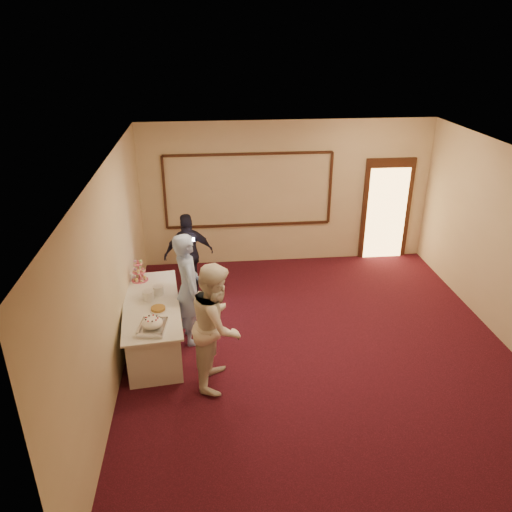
{
  "coord_description": "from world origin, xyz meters",
  "views": [
    {
      "loc": [
        -1.65,
        -6.31,
        4.61
      ],
      "look_at": [
        -0.88,
        1.23,
        1.15
      ],
      "focal_mm": 35.0,
      "sensor_mm": 36.0,
      "label": 1
    }
  ],
  "objects_px": {
    "tart": "(158,309)",
    "man": "(188,289)",
    "woman": "(217,325)",
    "buffet_table": "(153,324)",
    "plate_stack_a": "(148,295)",
    "guest": "(189,254)",
    "cupcake_stand": "(139,272)",
    "pavlova_tray": "(152,325)",
    "plate_stack_b": "(158,290)"
  },
  "relations": [
    {
      "from": "guest",
      "to": "man",
      "type": "bearing_deg",
      "value": 78.48
    },
    {
      "from": "plate_stack_a",
      "to": "tart",
      "type": "xyz_separation_m",
      "value": [
        0.17,
        -0.35,
        -0.05
      ]
    },
    {
      "from": "tart",
      "to": "plate_stack_b",
      "type": "bearing_deg",
      "value": 93.51
    },
    {
      "from": "pavlova_tray",
      "to": "plate_stack_a",
      "type": "xyz_separation_m",
      "value": [
        -0.13,
        0.87,
        -0.0
      ]
    },
    {
      "from": "buffet_table",
      "to": "woman",
      "type": "distance_m",
      "value": 1.47
    },
    {
      "from": "pavlova_tray",
      "to": "cupcake_stand",
      "type": "bearing_deg",
      "value": 102.55
    },
    {
      "from": "tart",
      "to": "guest",
      "type": "bearing_deg",
      "value": 78.14
    },
    {
      "from": "woman",
      "to": "guest",
      "type": "bearing_deg",
      "value": 20.06
    },
    {
      "from": "plate_stack_b",
      "to": "man",
      "type": "xyz_separation_m",
      "value": [
        0.48,
        -0.15,
        0.08
      ]
    },
    {
      "from": "buffet_table",
      "to": "cupcake_stand",
      "type": "height_order",
      "value": "cupcake_stand"
    },
    {
      "from": "buffet_table",
      "to": "pavlova_tray",
      "type": "xyz_separation_m",
      "value": [
        0.09,
        -0.75,
        0.46
      ]
    },
    {
      "from": "woman",
      "to": "guest",
      "type": "height_order",
      "value": "woman"
    },
    {
      "from": "plate_stack_a",
      "to": "man",
      "type": "height_order",
      "value": "man"
    },
    {
      "from": "buffet_table",
      "to": "plate_stack_b",
      "type": "bearing_deg",
      "value": 71.22
    },
    {
      "from": "pavlova_tray",
      "to": "man",
      "type": "relative_size",
      "value": 0.29
    },
    {
      "from": "cupcake_stand",
      "to": "guest",
      "type": "distance_m",
      "value": 1.24
    },
    {
      "from": "cupcake_stand",
      "to": "man",
      "type": "relative_size",
      "value": 0.22
    },
    {
      "from": "plate_stack_b",
      "to": "guest",
      "type": "bearing_deg",
      "value": 73.07
    },
    {
      "from": "buffet_table",
      "to": "cupcake_stand",
      "type": "xyz_separation_m",
      "value": [
        -0.25,
        0.8,
        0.53
      ]
    },
    {
      "from": "tart",
      "to": "woman",
      "type": "height_order",
      "value": "woman"
    },
    {
      "from": "buffet_table",
      "to": "man",
      "type": "bearing_deg",
      "value": 12.77
    },
    {
      "from": "cupcake_stand",
      "to": "pavlova_tray",
      "type": "bearing_deg",
      "value": -77.45
    },
    {
      "from": "man",
      "to": "woman",
      "type": "height_order",
      "value": "man"
    },
    {
      "from": "man",
      "to": "buffet_table",
      "type": "bearing_deg",
      "value": 91.49
    },
    {
      "from": "buffet_table",
      "to": "plate_stack_b",
      "type": "xyz_separation_m",
      "value": [
        0.1,
        0.28,
        0.45
      ]
    },
    {
      "from": "plate_stack_a",
      "to": "guest",
      "type": "xyz_separation_m",
      "value": [
        0.59,
        1.63,
        -0.06
      ]
    },
    {
      "from": "plate_stack_b",
      "to": "tart",
      "type": "height_order",
      "value": "plate_stack_b"
    },
    {
      "from": "pavlova_tray",
      "to": "man",
      "type": "distance_m",
      "value": 1.01
    },
    {
      "from": "pavlova_tray",
      "to": "tart",
      "type": "relative_size",
      "value": 2.17
    },
    {
      "from": "plate_stack_a",
      "to": "tart",
      "type": "distance_m",
      "value": 0.39
    },
    {
      "from": "buffet_table",
      "to": "guest",
      "type": "height_order",
      "value": "guest"
    },
    {
      "from": "pavlova_tray",
      "to": "woman",
      "type": "relative_size",
      "value": 0.29
    },
    {
      "from": "cupcake_stand",
      "to": "plate_stack_a",
      "type": "relative_size",
      "value": 2.27
    },
    {
      "from": "buffet_table",
      "to": "woman",
      "type": "height_order",
      "value": "woman"
    },
    {
      "from": "pavlova_tray",
      "to": "plate_stack_a",
      "type": "bearing_deg",
      "value": 98.83
    },
    {
      "from": "cupcake_stand",
      "to": "buffet_table",
      "type": "bearing_deg",
      "value": -72.39
    },
    {
      "from": "buffet_table",
      "to": "man",
      "type": "xyz_separation_m",
      "value": [
        0.58,
        0.13,
        0.54
      ]
    },
    {
      "from": "plate_stack_b",
      "to": "cupcake_stand",
      "type": "bearing_deg",
      "value": 124.16
    },
    {
      "from": "plate_stack_a",
      "to": "woman",
      "type": "distance_m",
      "value": 1.49
    },
    {
      "from": "buffet_table",
      "to": "cupcake_stand",
      "type": "relative_size",
      "value": 5.56
    },
    {
      "from": "plate_stack_a",
      "to": "man",
      "type": "relative_size",
      "value": 0.1
    },
    {
      "from": "plate_stack_b",
      "to": "woman",
      "type": "distance_m",
      "value": 1.52
    },
    {
      "from": "plate_stack_b",
      "to": "tart",
      "type": "xyz_separation_m",
      "value": [
        0.03,
        -0.51,
        -0.05
      ]
    },
    {
      "from": "pavlova_tray",
      "to": "man",
      "type": "bearing_deg",
      "value": 60.95
    },
    {
      "from": "guest",
      "to": "plate_stack_b",
      "type": "bearing_deg",
      "value": 60.3
    },
    {
      "from": "pavlova_tray",
      "to": "cupcake_stand",
      "type": "height_order",
      "value": "cupcake_stand"
    },
    {
      "from": "tart",
      "to": "man",
      "type": "bearing_deg",
      "value": 38.44
    },
    {
      "from": "buffet_table",
      "to": "plate_stack_a",
      "type": "bearing_deg",
      "value": 110.2
    },
    {
      "from": "cupcake_stand",
      "to": "man",
      "type": "distance_m",
      "value": 1.07
    },
    {
      "from": "tart",
      "to": "woman",
      "type": "distance_m",
      "value": 1.13
    }
  ]
}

